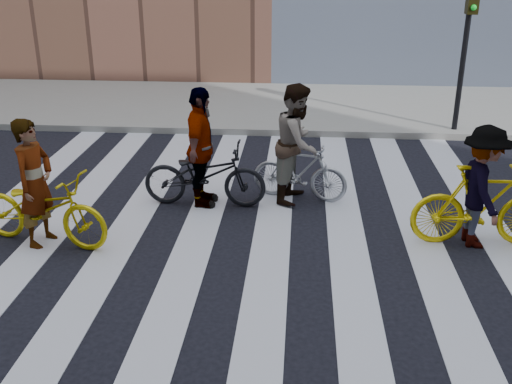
# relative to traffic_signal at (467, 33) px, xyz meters

# --- Properties ---
(ground) EXTENTS (100.00, 100.00, 0.00)m
(ground) POSITION_rel_traffic_signal_xyz_m (-4.40, -5.32, -2.28)
(ground) COLOR black
(ground) RESTS_ON ground
(sidewalk_far) EXTENTS (100.00, 5.00, 0.15)m
(sidewalk_far) POSITION_rel_traffic_signal_xyz_m (-4.40, 2.18, -2.20)
(sidewalk_far) COLOR gray
(sidewalk_far) RESTS_ON ground
(zebra_crosswalk) EXTENTS (8.25, 10.00, 0.01)m
(zebra_crosswalk) POSITION_rel_traffic_signal_xyz_m (-4.40, -5.32, -2.27)
(zebra_crosswalk) COLOR silver
(zebra_crosswalk) RESTS_ON ground
(traffic_signal) EXTENTS (0.22, 0.42, 3.33)m
(traffic_signal) POSITION_rel_traffic_signal_xyz_m (0.00, 0.00, 0.00)
(traffic_signal) COLOR black
(traffic_signal) RESTS_ON ground
(bike_yellow_left) EXTENTS (2.16, 1.15, 1.08)m
(bike_yellow_left) POSITION_rel_traffic_signal_xyz_m (-7.09, -5.83, -1.74)
(bike_yellow_left) COLOR gold
(bike_yellow_left) RESTS_ON ground
(bike_silver_mid) EXTENTS (1.68, 0.84, 0.97)m
(bike_silver_mid) POSITION_rel_traffic_signal_xyz_m (-3.47, -3.91, -1.79)
(bike_silver_mid) COLOR #A4A7AD
(bike_silver_mid) RESTS_ON ground
(bike_yellow_right) EXTENTS (2.01, 0.64, 1.20)m
(bike_yellow_right) POSITION_rel_traffic_signal_xyz_m (-0.89, -5.38, -1.68)
(bike_yellow_right) COLOR yellow
(bike_yellow_right) RESTS_ON ground
(bike_dark_rear) EXTENTS (2.03, 0.76, 1.05)m
(bike_dark_rear) POSITION_rel_traffic_signal_xyz_m (-5.01, -4.28, -1.75)
(bike_dark_rear) COLOR black
(bike_dark_rear) RESTS_ON ground
(rider_left) EXTENTS (0.58, 0.76, 1.85)m
(rider_left) POSITION_rel_traffic_signal_xyz_m (-7.14, -5.83, -1.36)
(rider_left) COLOR slate
(rider_left) RESTS_ON ground
(rider_mid) EXTENTS (0.96, 1.11, 1.97)m
(rider_mid) POSITION_rel_traffic_signal_xyz_m (-3.52, -3.91, -1.29)
(rider_mid) COLOR slate
(rider_mid) RESTS_ON ground
(rider_right) EXTENTS (0.69, 1.16, 1.75)m
(rider_right) POSITION_rel_traffic_signal_xyz_m (-0.94, -5.38, -1.40)
(rider_right) COLOR slate
(rider_right) RESTS_ON ground
(rider_rear) EXTENTS (0.51, 1.17, 1.97)m
(rider_rear) POSITION_rel_traffic_signal_xyz_m (-5.06, -4.28, -1.30)
(rider_rear) COLOR slate
(rider_rear) RESTS_ON ground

